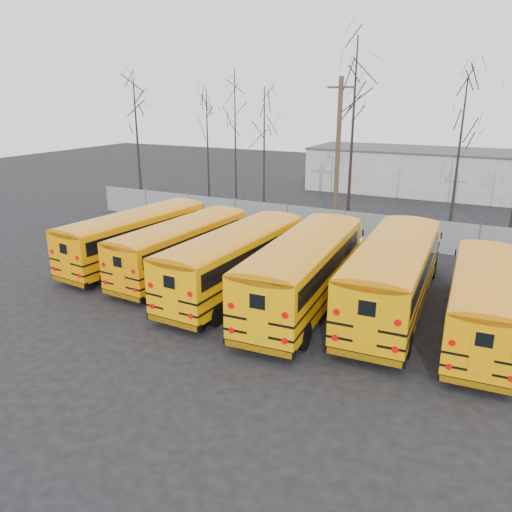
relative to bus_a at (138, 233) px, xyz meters
The scene contains 16 objects.
ground 9.29m from the bus_a, 15.47° to the right, with size 120.00×120.00×0.00m, color black.
fence 13.01m from the bus_a, 47.45° to the left, with size 40.00×0.04×2.00m, color gray.
distant_building 31.48m from the bus_a, 69.96° to the left, with size 22.00×8.00×4.00m, color beige.
bus_a is the anchor object (origin of this frame).
bus_b 3.28m from the bus_a, ahead, with size 2.99×10.56×2.92m.
bus_c 7.10m from the bus_a, 10.50° to the right, with size 3.06×11.29×3.13m.
bus_d 10.56m from the bus_a, ahead, with size 3.38×11.94×3.31m.
bus_e 14.02m from the bus_a, ahead, with size 3.29×12.02×3.33m.
bus_f 17.64m from the bus_a, ahead, with size 2.92×10.40×2.88m.
utility_pole_left 14.55m from the bus_a, 58.77° to the left, with size 1.81×0.32×10.18m.
tree_0 15.13m from the bus_a, 128.85° to the left, with size 0.26×0.26×10.29m, color black.
tree_1 15.47m from the bus_a, 107.26° to the left, with size 0.26×0.26×9.59m, color black.
tree_2 14.09m from the bus_a, 95.77° to the left, with size 0.26×0.26×10.89m, color black.
tree_3 11.88m from the bus_a, 78.94° to the left, with size 0.26×0.26×9.59m, color black.
tree_4 15.98m from the bus_a, 58.67° to the left, with size 0.26×0.26×12.68m, color black.
tree_5 19.29m from the bus_a, 38.25° to the left, with size 0.26×0.26×9.95m, color black.
Camera 1 is at (9.07, -18.27, 9.01)m, focal length 35.00 mm.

